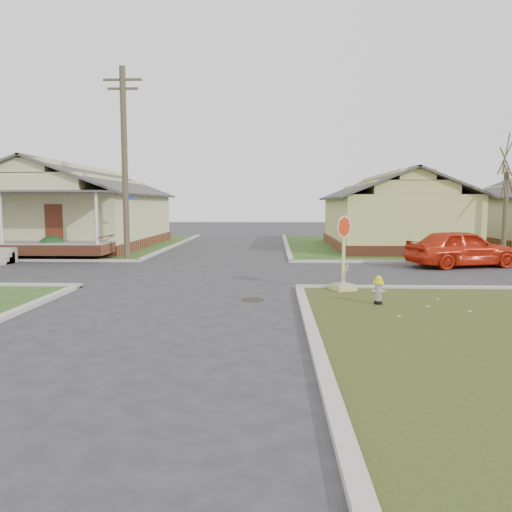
{
  "coord_description": "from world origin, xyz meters",
  "views": [
    {
      "loc": [
        2.8,
        -14.47,
        2.73
      ],
      "look_at": [
        2.23,
        1.0,
        1.1
      ],
      "focal_mm": 35.0,
      "sensor_mm": 36.0,
      "label": 1
    }
  ],
  "objects_px": {
    "utility_pole": "(125,162)",
    "stop_sign": "(343,274)",
    "fire_hydrant": "(378,288)",
    "red_sedan": "(462,248)"
  },
  "relations": [
    {
      "from": "stop_sign",
      "to": "red_sedan",
      "type": "bearing_deg",
      "value": 22.23
    },
    {
      "from": "stop_sign",
      "to": "red_sedan",
      "type": "xyz_separation_m",
      "value": [
        5.97,
        6.34,
        0.26
      ]
    },
    {
      "from": "red_sedan",
      "to": "utility_pole",
      "type": "bearing_deg",
      "value": 69.13
    },
    {
      "from": "utility_pole",
      "to": "stop_sign",
      "type": "height_order",
      "value": "utility_pole"
    },
    {
      "from": "utility_pole",
      "to": "fire_hydrant",
      "type": "xyz_separation_m",
      "value": [
        9.79,
        -10.12,
        -4.19
      ]
    },
    {
      "from": "utility_pole",
      "to": "fire_hydrant",
      "type": "relative_size",
      "value": 11.63
    },
    {
      "from": "red_sedan",
      "to": "fire_hydrant",
      "type": "bearing_deg",
      "value": 133.16
    },
    {
      "from": "fire_hydrant",
      "to": "red_sedan",
      "type": "xyz_separation_m",
      "value": [
        5.33,
        8.52,
        0.34
      ]
    },
    {
      "from": "stop_sign",
      "to": "red_sedan",
      "type": "distance_m",
      "value": 8.71
    },
    {
      "from": "fire_hydrant",
      "to": "stop_sign",
      "type": "xyz_separation_m",
      "value": [
        -0.64,
        2.17,
        0.08
      ]
    }
  ]
}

